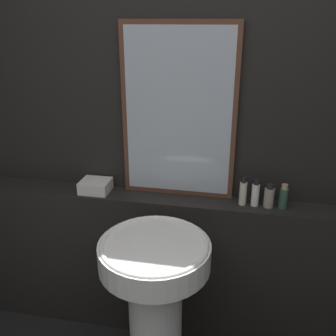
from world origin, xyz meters
The scene contains 9 objects.
wall_back centered at (0.00, 1.70, 1.25)m, with size 8.00×0.06×2.50m.
vanity_counter centered at (0.00, 1.58, 0.45)m, with size 2.85×0.17×0.90m.
pedestal_sink centered at (-0.02, 1.18, 0.56)m, with size 0.51×0.51×0.88m.
mirror centered at (0.00, 1.65, 1.35)m, with size 0.60×0.03×0.91m.
towel_stack centered at (-0.46, 1.58, 0.93)m, with size 0.16×0.14×0.07m.
shampoo_bottle centered at (0.36, 1.58, 0.97)m, with size 0.04×0.04×0.15m.
conditioner_bottle centered at (0.42, 1.58, 0.97)m, with size 0.04×0.04×0.15m.
lotion_bottle centered at (0.49, 1.58, 0.96)m, with size 0.05×0.05×0.13m.
body_wash_bottle centered at (0.56, 1.58, 0.96)m, with size 0.04×0.04×0.13m.
Camera 1 is at (0.31, -0.22, 1.81)m, focal length 40.00 mm.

